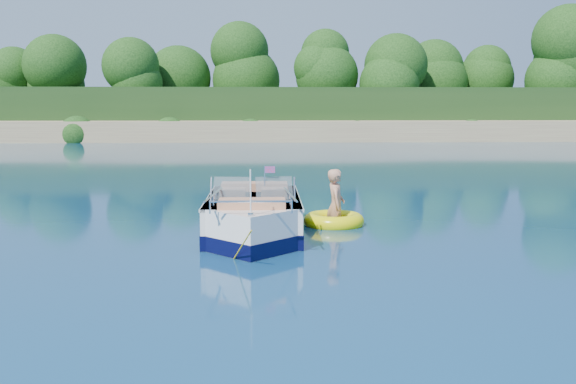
{
  "coord_description": "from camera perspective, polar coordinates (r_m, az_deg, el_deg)",
  "views": [
    {
      "loc": [
        0.31,
        -11.48,
        2.52
      ],
      "look_at": [
        0.85,
        1.07,
        0.85
      ],
      "focal_mm": 40.0,
      "sensor_mm": 36.0,
      "label": 1
    }
  ],
  "objects": [
    {
      "name": "ground",
      "position": [
        11.76,
        -3.92,
        -4.82
      ],
      "size": [
        160.0,
        160.0,
        0.0
      ],
      "primitive_type": "plane",
      "color": "#091F3F",
      "rests_on": "ground"
    },
    {
      "name": "shoreline",
      "position": [
        75.27,
        -2.72,
        6.39
      ],
      "size": [
        170.0,
        59.0,
        6.0
      ],
      "color": "#8D7052",
      "rests_on": "ground"
    },
    {
      "name": "treeline",
      "position": [
        52.58,
        -2.81,
        10.87
      ],
      "size": [
        150.0,
        7.12,
        8.19
      ],
      "color": "black",
      "rests_on": "ground"
    },
    {
      "name": "motorboat",
      "position": [
        12.58,
        -3.09,
        -2.46
      ],
      "size": [
        1.87,
        5.14,
        1.71
      ],
      "rotation": [
        0.0,
        0.0,
        -0.01
      ],
      "color": "white",
      "rests_on": "ground"
    },
    {
      "name": "tow_tube",
      "position": [
        13.83,
        4.1,
        -2.57
      ],
      "size": [
        1.45,
        1.45,
        0.34
      ],
      "rotation": [
        0.0,
        0.0,
        0.12
      ],
      "color": "#F5EC07",
      "rests_on": "ground"
    },
    {
      "name": "boy",
      "position": [
        13.87,
        4.24,
        -2.91
      ],
      "size": [
        0.42,
        0.88,
        1.71
      ],
      "primitive_type": "imported",
      "rotation": [
        0.0,
        -0.17,
        1.54
      ],
      "color": "tan",
      "rests_on": "ground"
    }
  ]
}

